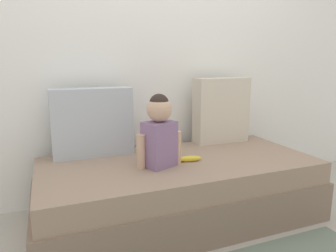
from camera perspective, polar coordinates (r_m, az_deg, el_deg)
ground_plane at (r=2.33m, az=2.04°, el=-16.40°), size 12.00×12.00×0.00m
back_wall at (r=2.60m, az=-3.04°, el=13.15°), size 5.14×0.10×2.33m
couch at (r=2.24m, az=2.08°, el=-11.62°), size 1.94×0.89×0.43m
throw_pillow_left at (r=2.29m, az=-13.77°, el=0.67°), size 0.57×0.16×0.49m
throw_pillow_right at (r=2.65m, az=9.73°, el=2.86°), size 0.46×0.16×0.54m
toddler at (r=1.98m, az=-1.62°, el=-0.92°), size 0.30×0.21×0.48m
banana at (r=2.14m, az=4.03°, el=-6.02°), size 0.18×0.07×0.04m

